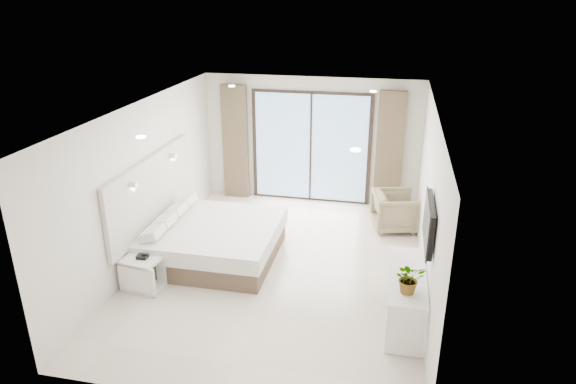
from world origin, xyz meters
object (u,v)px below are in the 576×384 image
armchair (395,209)px  nightstand (143,273)px  console_desk (407,287)px  bed (212,240)px

armchair → nightstand: bearing=114.5°
nightstand → console_desk: size_ratio=0.39×
armchair → console_desk: bearing=169.9°
bed → console_desk: bearing=-20.7°
bed → armchair: size_ratio=2.67×
armchair → bed: bearing=107.0°
bed → armchair: (3.06, 1.81, 0.09)m
console_desk → armchair: 3.05m
nightstand → armchair: bearing=46.4°
bed → console_desk: 3.49m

